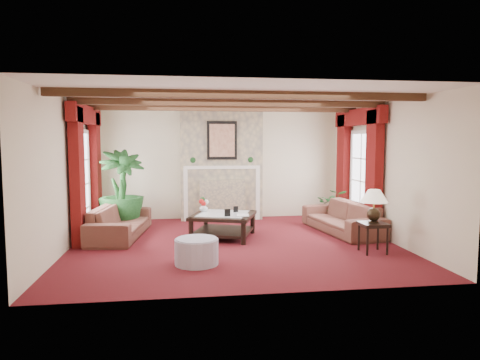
{
  "coord_description": "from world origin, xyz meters",
  "views": [
    {
      "loc": [
        -0.97,
        -7.93,
        1.94
      ],
      "look_at": [
        0.17,
        0.4,
        1.17
      ],
      "focal_mm": 32.0,
      "sensor_mm": 36.0,
      "label": 1
    }
  ],
  "objects": [
    {
      "name": "small_plant",
      "position": [
        2.57,
        1.67,
        0.32
      ],
      "size": [
        1.33,
        1.35,
        0.63
      ],
      "primitive_type": "imported",
      "rotation": [
        0.0,
        0.0,
        -0.42
      ],
      "color": "black",
      "rests_on": "ground"
    },
    {
      "name": "sofa_left",
      "position": [
        -2.22,
        0.86,
        0.43
      ],
      "size": [
        2.33,
        1.15,
        0.85
      ],
      "primitive_type": "imported",
      "rotation": [
        0.0,
        0.0,
        1.45
      ],
      "color": "#340E18",
      "rests_on": "ground"
    },
    {
      "name": "ceiling",
      "position": [
        0.0,
        0.0,
        2.7
      ],
      "size": [
        6.0,
        6.0,
        0.0
      ],
      "primitive_type": "plane",
      "rotation": [
        3.14,
        0.0,
        0.0
      ],
      "color": "white",
      "rests_on": "floor"
    },
    {
      "name": "photo_frame_b",
      "position": [
        0.11,
        0.62,
        0.55
      ],
      "size": [
        0.1,
        0.06,
        0.13
      ],
      "primitive_type": null,
      "rotation": [
        0.0,
        0.0,
        0.38
      ],
      "color": "black",
      "rests_on": "coffee_table"
    },
    {
      "name": "french_door_right",
      "position": [
        2.97,
        1.0,
        2.13
      ],
      "size": [
        0.1,
        1.1,
        2.16
      ],
      "primitive_type": null,
      "color": "white",
      "rests_on": "ground"
    },
    {
      "name": "book",
      "position": [
        0.09,
        0.22,
        0.64
      ],
      "size": [
        0.23,
        0.08,
        0.31
      ],
      "primitive_type": "imported",
      "rotation": [
        0.0,
        0.0,
        -0.12
      ],
      "color": "black",
      "rests_on": "coffee_table"
    },
    {
      "name": "flower_vase",
      "position": [
        -0.53,
        0.81,
        0.57
      ],
      "size": [
        0.28,
        0.28,
        0.17
      ],
      "primitive_type": "imported",
      "rotation": [
        0.0,
        0.0,
        -0.32
      ],
      "color": "silver",
      "rests_on": "coffee_table"
    },
    {
      "name": "fireplace",
      "position": [
        0.0,
        2.55,
        2.7
      ],
      "size": [
        2.0,
        0.52,
        2.7
      ],
      "primitive_type": null,
      "color": "tan",
      "rests_on": "ground"
    },
    {
      "name": "curtains_right",
      "position": [
        2.86,
        1.0,
        2.55
      ],
      "size": [
        0.2,
        2.4,
        2.55
      ],
      "primitive_type": null,
      "color": "#510B0A",
      "rests_on": "ground"
    },
    {
      "name": "right_wall",
      "position": [
        3.0,
        0.0,
        1.35
      ],
      "size": [
        0.02,
        5.5,
        2.7
      ],
      "primitive_type": "cube",
      "color": "beige",
      "rests_on": "ground"
    },
    {
      "name": "floor",
      "position": [
        0.0,
        0.0,
        0.0
      ],
      "size": [
        6.0,
        6.0,
        0.0
      ],
      "primitive_type": "plane",
      "color": "#450C0D",
      "rests_on": "ground"
    },
    {
      "name": "ceiling_beams",
      "position": [
        0.0,
        0.0,
        2.64
      ],
      "size": [
        6.0,
        3.0,
        0.12
      ],
      "primitive_type": null,
      "color": "#352010",
      "rests_on": "ceiling"
    },
    {
      "name": "back_wall",
      "position": [
        0.0,
        2.75,
        1.35
      ],
      "size": [
        6.0,
        0.02,
        2.7
      ],
      "primitive_type": "cube",
      "color": "beige",
      "rests_on": "ground"
    },
    {
      "name": "side_table",
      "position": [
        2.31,
        -1.01,
        0.26
      ],
      "size": [
        0.57,
        0.57,
        0.53
      ],
      "primitive_type": null,
      "rotation": [
        0.0,
        0.0,
        0.34
      ],
      "color": "black",
      "rests_on": "ground"
    },
    {
      "name": "ottoman",
      "position": [
        -0.75,
        -1.31,
        0.2
      ],
      "size": [
        0.69,
        0.69,
        0.4
      ],
      "primitive_type": "cylinder",
      "color": "#A9A5BB",
      "rests_on": "ground"
    },
    {
      "name": "coffee_table",
      "position": [
        -0.15,
        0.5,
        0.24
      ],
      "size": [
        1.49,
        1.49,
        0.48
      ],
      "primitive_type": null,
      "rotation": [
        0.0,
        0.0,
        -0.33
      ],
      "color": "black",
      "rests_on": "ground"
    },
    {
      "name": "photo_frame_a",
      "position": [
        -0.11,
        0.16,
        0.56
      ],
      "size": [
        0.12,
        0.03,
        0.15
      ],
      "primitive_type": null,
      "rotation": [
        0.0,
        0.0,
        0.13
      ],
      "color": "black",
      "rests_on": "coffee_table"
    },
    {
      "name": "left_wall",
      "position": [
        -3.0,
        0.0,
        1.35
      ],
      "size": [
        0.02,
        5.5,
        2.7
      ],
      "primitive_type": "cube",
      "color": "beige",
      "rests_on": "ground"
    },
    {
      "name": "curtains_left",
      "position": [
        -2.86,
        1.0,
        2.55
      ],
      "size": [
        0.2,
        2.4,
        2.55
      ],
      "primitive_type": null,
      "color": "#510B0A",
      "rests_on": "ground"
    },
    {
      "name": "table_lamp",
      "position": [
        2.31,
        -1.01,
        0.82
      ],
      "size": [
        0.47,
        0.47,
        0.59
      ],
      "primitive_type": null,
      "color": "black",
      "rests_on": "side_table"
    },
    {
      "name": "sofa_right",
      "position": [
        2.4,
        0.66,
        0.43
      ],
      "size": [
        2.37,
        1.27,
        0.86
      ],
      "primitive_type": "imported",
      "rotation": [
        0.0,
        0.0,
        -1.42
      ],
      "color": "#340E18",
      "rests_on": "ground"
    },
    {
      "name": "french_door_left",
      "position": [
        -2.97,
        1.0,
        2.13
      ],
      "size": [
        0.1,
        1.1,
        2.16
      ],
      "primitive_type": null,
      "color": "white",
      "rests_on": "ground"
    },
    {
      "name": "potted_palm",
      "position": [
        -2.28,
        1.65,
        0.49
      ],
      "size": [
        2.34,
        2.51,
        0.98
      ],
      "primitive_type": "imported",
      "rotation": [
        0.0,
        0.0,
        0.44
      ],
      "color": "black",
      "rests_on": "ground"
    }
  ]
}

